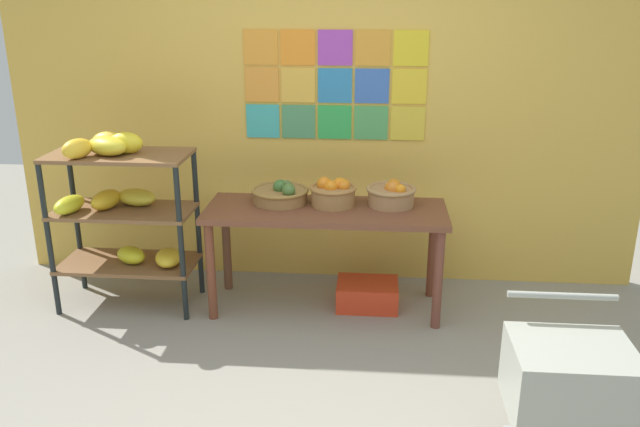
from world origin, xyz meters
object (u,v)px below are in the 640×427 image
object	(u,v)px
shopping_cart	(568,386)
fruit_basket_back_left	(281,194)
banana_shelf_unit	(120,200)
display_table	(326,222)
fruit_basket_left	(334,193)
fruit_basket_centre	(392,194)
produce_crate_under_table	(367,294)

from	to	relation	value
shopping_cart	fruit_basket_back_left	bearing A→B (deg)	134.34
banana_shelf_unit	display_table	size ratio (longest dim) A/B	0.76
fruit_basket_left	fruit_basket_back_left	bearing A→B (deg)	176.17
fruit_basket_centre	fruit_basket_back_left	xyz separation A→B (m)	(-0.74, 0.00, -0.02)
fruit_basket_back_left	produce_crate_under_table	size ratio (longest dim) A/B	0.93
display_table	shopping_cart	bearing A→B (deg)	-52.98
fruit_basket_back_left	fruit_basket_left	bearing A→B (deg)	-3.83
banana_shelf_unit	fruit_basket_centre	world-z (taller)	banana_shelf_unit
fruit_basket_left	display_table	bearing A→B (deg)	-119.04
banana_shelf_unit	shopping_cart	world-z (taller)	banana_shelf_unit
fruit_basket_centre	produce_crate_under_table	distance (m)	0.72
banana_shelf_unit	fruit_basket_left	size ratio (longest dim) A/B	3.86
display_table	banana_shelf_unit	bearing A→B (deg)	-177.15
display_table	shopping_cart	xyz separation A→B (m)	(1.16, -1.54, -0.17)
display_table	produce_crate_under_table	bearing A→B (deg)	6.19
fruit_basket_centre	banana_shelf_unit	bearing A→B (deg)	-174.54
display_table	produce_crate_under_table	size ratio (longest dim) A/B	3.79
fruit_basket_left	fruit_basket_centre	bearing A→B (deg)	3.30
display_table	fruit_basket_left	bearing A→B (deg)	60.96
banana_shelf_unit	shopping_cart	xyz separation A→B (m)	(2.51, -1.47, -0.30)
banana_shelf_unit	fruit_basket_left	xyz separation A→B (m)	(1.40, 0.15, 0.04)
shopping_cart	fruit_basket_left	bearing A→B (deg)	127.07
fruit_basket_back_left	shopping_cart	world-z (taller)	fruit_basket_back_left
banana_shelf_unit	produce_crate_under_table	world-z (taller)	banana_shelf_unit
fruit_basket_centre	produce_crate_under_table	world-z (taller)	fruit_basket_centre
banana_shelf_unit	fruit_basket_back_left	bearing A→B (deg)	9.36
banana_shelf_unit	fruit_basket_centre	size ratio (longest dim) A/B	3.66
fruit_basket_centre	produce_crate_under_table	xyz separation A→B (m)	(-0.14, -0.07, -0.70)
fruit_basket_back_left	shopping_cart	bearing A→B (deg)	-48.16
fruit_basket_back_left	shopping_cart	distance (m)	2.23
display_table	produce_crate_under_table	world-z (taller)	display_table
banana_shelf_unit	produce_crate_under_table	xyz separation A→B (m)	(1.64, 0.10, -0.66)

